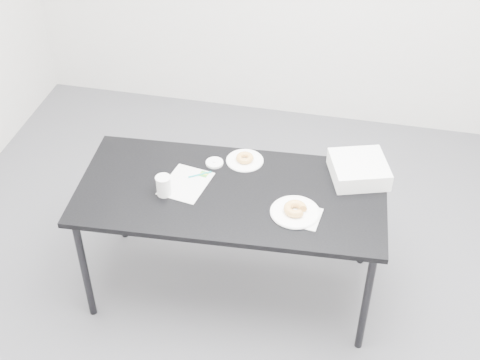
% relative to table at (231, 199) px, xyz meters
% --- Properties ---
extents(floor, '(4.00, 4.00, 0.00)m').
position_rel_table_xyz_m(floor, '(0.01, -0.07, -0.69)').
color(floor, '#525358').
rests_on(floor, ground).
extents(table, '(1.67, 0.86, 0.74)m').
position_rel_table_xyz_m(table, '(0.00, 0.00, 0.00)').
color(table, black).
rests_on(table, floor).
extents(scorecard, '(0.26, 0.31, 0.00)m').
position_rel_table_xyz_m(scorecard, '(-0.25, 0.01, 0.06)').
color(scorecard, silver).
rests_on(scorecard, table).
extents(logo_patch, '(0.05, 0.05, 0.00)m').
position_rel_table_xyz_m(logo_patch, '(-0.17, 0.10, 0.06)').
color(logo_patch, green).
rests_on(logo_patch, scorecard).
extents(pen, '(0.11, 0.08, 0.01)m').
position_rel_table_xyz_m(pen, '(-0.19, 0.09, 0.06)').
color(pen, '#0D8990').
rests_on(pen, scorecard).
extents(napkin, '(0.20, 0.20, 0.00)m').
position_rel_table_xyz_m(napkin, '(0.40, -0.12, 0.06)').
color(napkin, silver).
rests_on(napkin, table).
extents(plate_near, '(0.25, 0.25, 0.01)m').
position_rel_table_xyz_m(plate_near, '(0.36, -0.10, 0.06)').
color(plate_near, white).
rests_on(plate_near, napkin).
extents(donut_near, '(0.14, 0.14, 0.04)m').
position_rel_table_xyz_m(donut_near, '(0.36, -0.10, 0.09)').
color(donut_near, gold).
rests_on(donut_near, plate_near).
extents(plate_far, '(0.21, 0.21, 0.01)m').
position_rel_table_xyz_m(plate_far, '(0.02, 0.27, 0.06)').
color(plate_far, white).
rests_on(plate_far, table).
extents(donut_far, '(0.10, 0.10, 0.03)m').
position_rel_table_xyz_m(donut_far, '(0.02, 0.27, 0.08)').
color(donut_far, gold).
rests_on(donut_far, plate_far).
extents(coffee_cup, '(0.08, 0.08, 0.11)m').
position_rel_table_xyz_m(coffee_cup, '(-0.34, -0.10, 0.11)').
color(coffee_cup, white).
rests_on(coffee_cup, table).
extents(cup_lid, '(0.10, 0.10, 0.01)m').
position_rel_table_xyz_m(cup_lid, '(-0.14, 0.21, 0.06)').
color(cup_lid, white).
rests_on(cup_lid, table).
extents(bakery_box, '(0.36, 0.36, 0.10)m').
position_rel_table_xyz_m(bakery_box, '(0.64, 0.27, 0.10)').
color(bakery_box, white).
rests_on(bakery_box, table).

